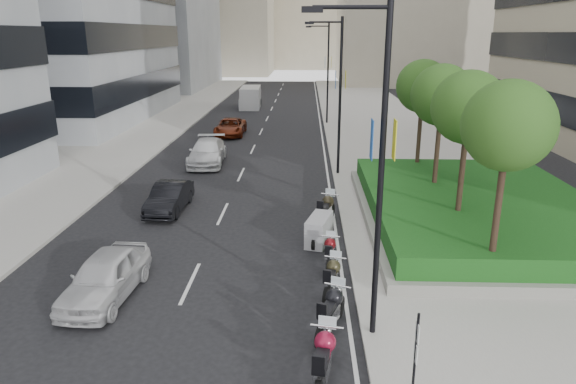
{
  "coord_description": "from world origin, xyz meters",
  "views": [
    {
      "loc": [
        2.39,
        -11.61,
        8.13
      ],
      "look_at": [
        1.68,
        8.1,
        2.0
      ],
      "focal_mm": 32.0,
      "sensor_mm": 36.0,
      "label": 1
    }
  ],
  "objects_px": {
    "car_c": "(207,152)",
    "car_d": "(230,127)",
    "lamp_post_2": "(326,68)",
    "motorcycle_1": "(323,359)",
    "lamp_post_1": "(338,89)",
    "motorcycle_2": "(331,310)",
    "motorcycle_3": "(332,277)",
    "car_b": "(169,197)",
    "motorcycle_4": "(329,252)",
    "motorcycle_5": "(319,230)",
    "motorcycle_6": "(326,210)",
    "delivery_van": "(250,98)",
    "car_a": "(105,276)",
    "parking_sign": "(415,356)",
    "lamp_post_0": "(376,160)"
  },
  "relations": [
    {
      "from": "lamp_post_1",
      "to": "car_a",
      "type": "bearing_deg",
      "value": -118.22
    },
    {
      "from": "lamp_post_1",
      "to": "parking_sign",
      "type": "xyz_separation_m",
      "value": [
        0.66,
        -20.0,
        -3.61
      ]
    },
    {
      "from": "motorcycle_3",
      "to": "motorcycle_4",
      "type": "relative_size",
      "value": 1.06
    },
    {
      "from": "motorcycle_6",
      "to": "delivery_van",
      "type": "bearing_deg",
      "value": 30.39
    },
    {
      "from": "car_c",
      "to": "delivery_van",
      "type": "bearing_deg",
      "value": 86.63
    },
    {
      "from": "motorcycle_3",
      "to": "lamp_post_1",
      "type": "bearing_deg",
      "value": 11.32
    },
    {
      "from": "lamp_post_2",
      "to": "motorcycle_1",
      "type": "bearing_deg",
      "value": -91.98
    },
    {
      "from": "motorcycle_1",
      "to": "motorcycle_4",
      "type": "xyz_separation_m",
      "value": [
        0.42,
        6.54,
        -0.12
      ]
    },
    {
      "from": "lamp_post_0",
      "to": "motorcycle_5",
      "type": "xyz_separation_m",
      "value": [
        -1.2,
        6.63,
        -4.5
      ]
    },
    {
      "from": "motorcycle_5",
      "to": "car_b",
      "type": "bearing_deg",
      "value": 77.06
    },
    {
      "from": "lamp_post_0",
      "to": "delivery_van",
      "type": "relative_size",
      "value": 1.61
    },
    {
      "from": "motorcycle_4",
      "to": "car_b",
      "type": "height_order",
      "value": "car_b"
    },
    {
      "from": "car_a",
      "to": "car_b",
      "type": "xyz_separation_m",
      "value": [
        -0.13,
        8.4,
        -0.07
      ]
    },
    {
      "from": "motorcycle_2",
      "to": "motorcycle_5",
      "type": "xyz_separation_m",
      "value": [
        -0.21,
        6.37,
        -0.07
      ]
    },
    {
      "from": "parking_sign",
      "to": "motorcycle_1",
      "type": "relative_size",
      "value": 1.02
    },
    {
      "from": "lamp_post_2",
      "to": "lamp_post_1",
      "type": "bearing_deg",
      "value": -90.0
    },
    {
      "from": "lamp_post_1",
      "to": "lamp_post_2",
      "type": "height_order",
      "value": "same"
    },
    {
      "from": "motorcycle_2",
      "to": "car_c",
      "type": "relative_size",
      "value": 0.43
    },
    {
      "from": "motorcycle_2",
      "to": "car_a",
      "type": "bearing_deg",
      "value": 97.76
    },
    {
      "from": "car_d",
      "to": "motorcycle_4",
      "type": "bearing_deg",
      "value": -74.22
    },
    {
      "from": "motorcycle_3",
      "to": "car_b",
      "type": "distance_m",
      "value": 10.77
    },
    {
      "from": "lamp_post_2",
      "to": "car_c",
      "type": "xyz_separation_m",
      "value": [
        -8.14,
        -15.44,
        -4.3
      ]
    },
    {
      "from": "motorcycle_3",
      "to": "car_c",
      "type": "bearing_deg",
      "value": 37.76
    },
    {
      "from": "motorcycle_1",
      "to": "car_c",
      "type": "bearing_deg",
      "value": 27.44
    },
    {
      "from": "lamp_post_1",
      "to": "lamp_post_2",
      "type": "xyz_separation_m",
      "value": [
        0.0,
        18.0,
        0.0
      ]
    },
    {
      "from": "lamp_post_1",
      "to": "car_b",
      "type": "distance_m",
      "value": 11.46
    },
    {
      "from": "parking_sign",
      "to": "delivery_van",
      "type": "xyz_separation_m",
      "value": [
        -8.74,
        48.49,
        -0.38
      ]
    },
    {
      "from": "lamp_post_1",
      "to": "motorcycle_5",
      "type": "xyz_separation_m",
      "value": [
        -1.2,
        -10.37,
        -4.5
      ]
    },
    {
      "from": "motorcycle_1",
      "to": "car_b",
      "type": "bearing_deg",
      "value": 39.11
    },
    {
      "from": "lamp_post_1",
      "to": "motorcycle_4",
      "type": "relative_size",
      "value": 4.49
    },
    {
      "from": "car_c",
      "to": "car_d",
      "type": "bearing_deg",
      "value": 86.14
    },
    {
      "from": "motorcycle_3",
      "to": "motorcycle_5",
      "type": "bearing_deg",
      "value": 19.23
    },
    {
      "from": "motorcycle_1",
      "to": "car_d",
      "type": "xyz_separation_m",
      "value": [
        -6.75,
        31.36,
        0.03
      ]
    },
    {
      "from": "lamp_post_0",
      "to": "motorcycle_2",
      "type": "relative_size",
      "value": 3.98
    },
    {
      "from": "motorcycle_4",
      "to": "car_b",
      "type": "xyz_separation_m",
      "value": [
        -7.36,
        5.84,
        0.13
      ]
    },
    {
      "from": "lamp_post_1",
      "to": "motorcycle_1",
      "type": "height_order",
      "value": "lamp_post_1"
    },
    {
      "from": "lamp_post_2",
      "to": "motorcycle_4",
      "type": "relative_size",
      "value": 4.49
    },
    {
      "from": "lamp_post_1",
      "to": "car_d",
      "type": "relative_size",
      "value": 1.83
    },
    {
      "from": "motorcycle_2",
      "to": "car_d",
      "type": "xyz_separation_m",
      "value": [
        -7.04,
        29.05,
        0.05
      ]
    },
    {
      "from": "lamp_post_1",
      "to": "motorcycle_2",
      "type": "bearing_deg",
      "value": -93.39
    },
    {
      "from": "lamp_post_2",
      "to": "motorcycle_1",
      "type": "xyz_separation_m",
      "value": [
        -1.28,
        -37.05,
        -4.41
      ]
    },
    {
      "from": "car_b",
      "to": "motorcycle_4",
      "type": "bearing_deg",
      "value": -36.49
    },
    {
      "from": "car_a",
      "to": "lamp_post_1",
      "type": "bearing_deg",
      "value": 65.73
    },
    {
      "from": "lamp_post_0",
      "to": "car_d",
      "type": "height_order",
      "value": "lamp_post_0"
    },
    {
      "from": "motorcycle_2",
      "to": "car_b",
      "type": "distance_m",
      "value": 12.39
    },
    {
      "from": "motorcycle_6",
      "to": "parking_sign",
      "type": "bearing_deg",
      "value": -153.56
    },
    {
      "from": "parking_sign",
      "to": "motorcycle_3",
      "type": "relative_size",
      "value": 1.18
    },
    {
      "from": "car_d",
      "to": "car_b",
      "type": "bearing_deg",
      "value": -90.89
    },
    {
      "from": "car_b",
      "to": "lamp_post_2",
      "type": "bearing_deg",
      "value": 73.51
    },
    {
      "from": "motorcycle_3",
      "to": "car_b",
      "type": "xyz_separation_m",
      "value": [
        -7.35,
        7.88,
        0.09
      ]
    }
  ]
}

